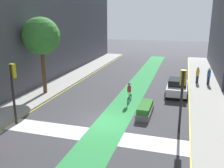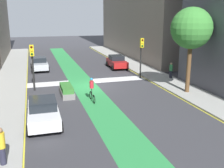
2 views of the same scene
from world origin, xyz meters
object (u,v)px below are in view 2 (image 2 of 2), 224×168
object	(u,v)px
car_silver_right_near	(39,64)
car_red_left_near	(117,62)
cyclist_in_lane	(92,89)
median_planter	(67,91)
car_white_right_far	(43,112)
street_tree_near	(191,29)
pedestrian_sidewalk_left_a	(171,70)
pedestrian_sidewalk_right_a	(2,146)
traffic_signal_near_right	(32,59)
traffic_signal_near_left	(141,50)

from	to	relation	value
car_silver_right_near	car_red_left_near	xyz separation A→B (m)	(-9.34, 1.32, 0.00)
cyclist_in_lane	median_planter	distance (m)	2.76
car_white_right_far	median_planter	xyz separation A→B (m)	(-2.13, -5.70, -0.40)
street_tree_near	median_planter	world-z (taller)	street_tree_near
pedestrian_sidewalk_left_a	pedestrian_sidewalk_right_a	bearing A→B (deg)	40.16
car_white_right_far	pedestrian_sidewalk_left_a	xyz separation A→B (m)	(-13.27, -8.39, 0.16)
traffic_signal_near_right	median_planter	size ratio (longest dim) A/B	1.40
traffic_signal_near_left	street_tree_near	bearing A→B (deg)	104.29
car_silver_right_near	pedestrian_sidewalk_left_a	bearing A→B (deg)	146.37
car_white_right_far	car_red_left_near	bearing A→B (deg)	-121.65
pedestrian_sidewalk_right_a	median_planter	size ratio (longest dim) A/B	0.60
car_red_left_near	pedestrian_sidewalk_left_a	xyz separation A→B (m)	(-3.60, 7.29, 0.16)
pedestrian_sidewalk_right_a	car_white_right_far	bearing A→B (deg)	-113.75
cyclist_in_lane	pedestrian_sidewalk_right_a	xyz separation A→B (m)	(5.80, 8.06, 0.07)
pedestrian_sidewalk_right_a	median_planter	world-z (taller)	pedestrian_sidewalk_right_a
traffic_signal_near_right	cyclist_in_lane	distance (m)	6.33
car_silver_right_near	car_red_left_near	size ratio (longest dim) A/B	0.99
traffic_signal_near_left	cyclist_in_lane	world-z (taller)	traffic_signal_near_left
traffic_signal_near_right	car_red_left_near	size ratio (longest dim) A/B	0.95
traffic_signal_near_right	traffic_signal_near_left	world-z (taller)	traffic_signal_near_left
traffic_signal_near_right	median_planter	distance (m)	4.17
car_silver_right_near	median_planter	size ratio (longest dim) A/B	1.45
traffic_signal_near_right	car_silver_right_near	size ratio (longest dim) A/B	0.96
traffic_signal_near_left	car_white_right_far	size ratio (longest dim) A/B	1.00
traffic_signal_near_left	median_planter	world-z (taller)	traffic_signal_near_left
car_white_right_far	median_planter	distance (m)	6.10
traffic_signal_near_right	traffic_signal_near_left	bearing A→B (deg)	-170.35
car_red_left_near	pedestrian_sidewalk_right_a	bearing A→B (deg)	60.00
car_silver_right_near	street_tree_near	xyz separation A→B (m)	(-11.76, 13.67, 4.65)
traffic_signal_near_right	cyclist_in_lane	size ratio (longest dim) A/B	2.20
cyclist_in_lane	street_tree_near	distance (m)	9.39
traffic_signal_near_right	street_tree_near	world-z (taller)	street_tree_near
cyclist_in_lane	pedestrian_sidewalk_right_a	world-z (taller)	pedestrian_sidewalk_right_a
car_white_right_far	cyclist_in_lane	size ratio (longest dim) A/B	2.27
car_silver_right_near	pedestrian_sidewalk_right_a	world-z (taller)	pedestrian_sidewalk_right_a
cyclist_in_lane	median_planter	world-z (taller)	cyclist_in_lane
median_planter	traffic_signal_near_left	bearing A→B (deg)	-154.14
car_silver_right_near	cyclist_in_lane	xyz separation A→B (m)	(-3.51, 13.40, 0.17)
traffic_signal_near_left	street_tree_near	distance (m)	7.06
traffic_signal_near_left	cyclist_in_lane	bearing A→B (deg)	42.81
pedestrian_sidewalk_left_a	traffic_signal_near_left	bearing A→B (deg)	-25.49
pedestrian_sidewalk_left_a	median_planter	world-z (taller)	pedestrian_sidewalk_left_a
cyclist_in_lane	pedestrian_sidewalk_left_a	world-z (taller)	cyclist_in_lane
traffic_signal_near_left	pedestrian_sidewalk_right_a	size ratio (longest dim) A/B	2.42
car_white_right_far	street_tree_near	world-z (taller)	street_tree_near
cyclist_in_lane	pedestrian_sidewalk_left_a	distance (m)	10.58
car_red_left_near	pedestrian_sidewalk_right_a	distance (m)	23.26
cyclist_in_lane	traffic_signal_near_left	bearing A→B (deg)	-137.19
pedestrian_sidewalk_left_a	median_planter	xyz separation A→B (m)	(11.14, 2.69, -0.56)
car_red_left_near	median_planter	world-z (taller)	car_red_left_near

